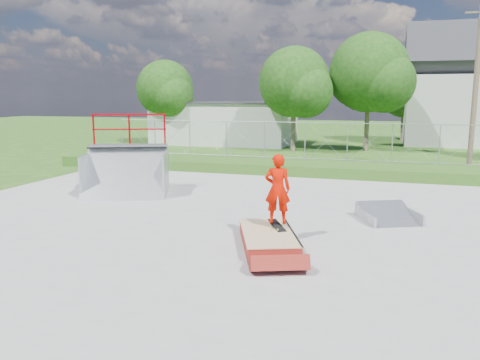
% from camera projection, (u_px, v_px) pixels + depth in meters
% --- Properties ---
extents(ground, '(120.00, 120.00, 0.00)m').
position_uv_depth(ground, '(241.00, 226.00, 12.85)').
color(ground, '#265317').
rests_on(ground, ground).
extents(concrete_pad, '(20.00, 16.00, 0.04)m').
position_uv_depth(concrete_pad, '(241.00, 225.00, 12.84)').
color(concrete_pad, '#979795').
rests_on(concrete_pad, ground).
extents(grass_berm, '(24.00, 3.00, 0.50)m').
position_uv_depth(grass_berm, '(301.00, 167.00, 21.74)').
color(grass_berm, '#265317').
rests_on(grass_berm, ground).
extents(grind_box, '(1.99, 2.71, 0.36)m').
position_uv_depth(grind_box, '(268.00, 239.00, 11.01)').
color(grind_box, maroon).
rests_on(grind_box, concrete_pad).
extents(quarter_pipe, '(3.54, 3.29, 2.86)m').
position_uv_depth(quarter_pipe, '(125.00, 156.00, 16.60)').
color(quarter_pipe, '#A2A5AA').
rests_on(quarter_pipe, concrete_pad).
extents(flat_bank_ramp, '(1.91, 1.96, 0.44)m').
position_uv_depth(flat_bank_ramp, '(389.00, 215.00, 13.16)').
color(flat_bank_ramp, '#A2A5AA').
rests_on(flat_bank_ramp, concrete_pad).
extents(skateboard, '(0.62, 0.79, 0.13)m').
position_uv_depth(skateboard, '(277.00, 226.00, 11.32)').
color(skateboard, black).
rests_on(skateboard, grind_box).
extents(skater, '(0.68, 0.51, 1.68)m').
position_uv_depth(skater, '(278.00, 192.00, 11.18)').
color(skater, red).
rests_on(skater, grind_box).
extents(concrete_stairs, '(1.50, 1.60, 0.80)m').
position_uv_depth(concrete_stairs, '(130.00, 159.00, 23.43)').
color(concrete_stairs, '#979795').
rests_on(concrete_stairs, ground).
extents(chain_link_fence, '(20.00, 0.06, 1.80)m').
position_uv_depth(chain_link_fence, '(305.00, 141.00, 22.48)').
color(chain_link_fence, '#92959A').
rests_on(chain_link_fence, grass_berm).
extents(utility_building_flat, '(10.00, 6.00, 3.00)m').
position_uv_depth(utility_building_flat, '(225.00, 123.00, 35.60)').
color(utility_building_flat, silver).
rests_on(utility_building_flat, ground).
extents(gable_house, '(8.40, 6.08, 8.94)m').
position_uv_depth(gable_house, '(464.00, 92.00, 34.01)').
color(gable_house, silver).
rests_on(gable_house, ground).
extents(utility_pole, '(0.24, 0.24, 8.00)m').
position_uv_depth(utility_pole, '(476.00, 85.00, 21.25)').
color(utility_pole, brown).
rests_on(utility_pole, ground).
extents(tree_left_near, '(4.76, 4.48, 6.65)m').
position_uv_depth(tree_left_near, '(298.00, 85.00, 29.39)').
color(tree_left_near, brown).
rests_on(tree_left_near, ground).
extents(tree_center, '(5.44, 5.12, 7.60)m').
position_uv_depth(tree_center, '(374.00, 75.00, 29.82)').
color(tree_center, brown).
rests_on(tree_center, ground).
extents(tree_left_far, '(4.42, 4.16, 6.18)m').
position_uv_depth(tree_left_far, '(167.00, 91.00, 34.25)').
color(tree_left_far, brown).
rests_on(tree_left_far, ground).
extents(tree_back_mid, '(4.08, 3.84, 5.70)m').
position_uv_depth(tree_back_mid, '(407.00, 95.00, 36.89)').
color(tree_back_mid, brown).
rests_on(tree_back_mid, ground).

